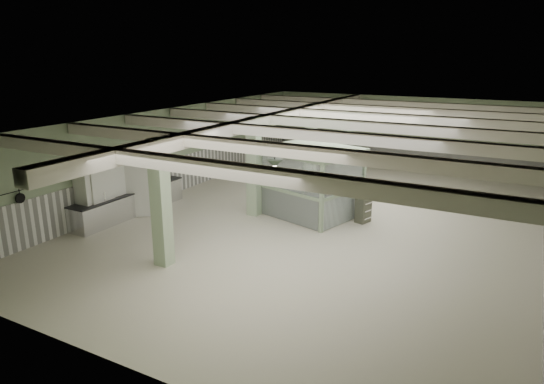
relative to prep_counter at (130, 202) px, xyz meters
The scene contains 32 objects.
floor 7.28m from the prep_counter, 25.90° to the left, with size 20.00×20.00×0.00m, color beige.
ceiling 7.92m from the prep_counter, 25.90° to the left, with size 14.00×20.00×0.02m, color beige.
wall_back 14.77m from the prep_counter, 63.60° to the left, with size 14.00×0.02×3.60m, color #97AE8B.
wall_front 9.55m from the prep_counter, 46.22° to the right, with size 14.00×0.02×3.60m, color #97AE8B.
wall_left 3.48m from the prep_counter, 98.24° to the left, with size 0.02×20.00×3.60m, color #97AE8B.
wainscot_left 3.22m from the prep_counter, 97.80° to the left, with size 0.05×19.90×1.50m, color white.
wainscot_back 14.69m from the prep_counter, 63.56° to the left, with size 13.90×0.05×1.50m, color white.
girder 5.91m from the prep_counter, 38.17° to the left, with size 0.45×19.90×0.40m, color silver.
beam_a 8.38m from the prep_counter, 33.47° to the right, with size 13.90×0.35×0.32m, color silver.
beam_b 7.41m from the prep_counter, 15.59° to the right, with size 13.90×0.35×0.32m, color silver.
beam_c 7.21m from the prep_counter, ahead, with size 13.90×0.35×0.32m, color silver.
beam_d 7.85m from the prep_counter, 25.90° to the left, with size 13.90×0.35×0.32m, color silver.
beam_e 9.15m from the prep_counter, 40.95° to the left, with size 13.90×0.35×0.32m, color silver.
beam_f 10.88m from the prep_counter, 51.34° to the left, with size 13.90×0.35×0.32m, color silver.
beam_g 12.86m from the prep_counter, 58.51° to the left, with size 13.90×0.35×0.32m, color silver.
column_a 5.11m from the prep_counter, 34.96° to the right, with size 0.42×0.42×3.60m, color #AEC8A1.
column_b 4.78m from the prep_counter, 28.30° to the left, with size 0.42×0.42×3.60m, color #AEC8A1.
column_c 8.34m from the prep_counter, 60.62° to the left, with size 0.42×0.42×3.60m, color #AEC8A1.
column_d 11.96m from the prep_counter, 70.13° to the left, with size 0.42×0.42×3.60m, color #AEC8A1.
hook_rail 4.65m from the prep_counter, 95.04° to the right, with size 0.02×0.02×1.20m, color black.
pendant_front 7.72m from the prep_counter, 14.53° to the right, with size 0.44×0.44×0.22m, color #2C3B2C.
pendant_mid 8.35m from the prep_counter, 27.57° to the left, with size 0.44×0.44×0.22m, color #2C3B2C.
pendant_back 11.47m from the prep_counter, 50.94° to the left, with size 0.44×0.44×0.22m, color #2C3B2C.
prep_counter is the anchor object (origin of this frame).
pitcher_near 1.11m from the prep_counter, 94.17° to the right, with size 0.17×0.19×0.25m, color silver, non-canonical shape.
pitcher_far 1.88m from the prep_counter, 87.91° to the left, with size 0.19×0.21×0.27m, color silver, non-canonical shape.
veg_colander 0.63m from the prep_counter, 98.48° to the left, with size 0.38×0.38×0.17m, color #46454A, non-canonical shape.
orange_bowl 1.80m from the prep_counter, 85.99° to the left, with size 0.24×0.24×0.09m, color #B2B2B7.
skillet_far 4.18m from the prep_counter, 94.85° to the right, with size 0.31×0.31×0.04m, color black.
walkin_cooler 1.07m from the prep_counter, 95.84° to the right, with size 1.16×2.49×2.28m.
guard_booth 6.80m from the prep_counter, 28.16° to the left, with size 3.72×3.39×2.51m.
filing_cabinet 8.50m from the prep_counter, 22.72° to the left, with size 0.36×0.52×1.12m, color #4F5143.
Camera 1 is at (6.23, -15.65, 5.76)m, focal length 32.00 mm.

